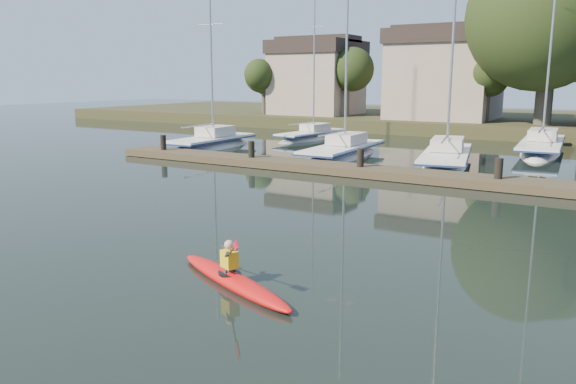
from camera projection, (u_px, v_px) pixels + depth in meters
The scene contains 9 objects.
ground at pixel (228, 279), 12.32m from camera, with size 160.00×160.00×0.00m, color black.
kayak at pixel (232, 277), 11.97m from camera, with size 4.09×2.13×1.34m.
dock at pixel (425, 176), 24.05m from camera, with size 34.00×2.00×1.80m.
sailboat_0 at pixel (212, 151), 35.52m from camera, with size 2.59×8.39×13.20m.
sailboat_1 at pixel (343, 161), 31.32m from camera, with size 2.61×9.27×15.02m.
sailboat_2 at pixel (445, 168), 28.69m from camera, with size 4.16×10.05×16.21m.
sailboat_5 at pixel (312, 141), 40.59m from camera, with size 2.75×8.31×13.51m.
sailboat_6 at pixel (541, 156), 33.43m from camera, with size 3.00×11.14×17.51m.
shore at pixel (548, 92), 44.74m from camera, with size 90.00×25.25×12.75m.
Camera 1 is at (7.13, -9.35, 4.34)m, focal length 35.00 mm.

